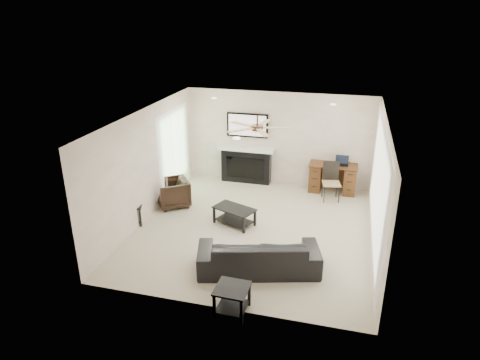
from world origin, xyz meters
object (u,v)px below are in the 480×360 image
at_px(armchair, 173,193).
at_px(fireplace_unit, 246,149).
at_px(coffee_table, 234,216).
at_px(desk, 332,178).
at_px(sofa, 259,254).

height_order(armchair, fireplace_unit, fireplace_unit).
distance_m(coffee_table, desk, 3.13).
height_order(sofa, coffee_table, sofa).
height_order(armchair, coffee_table, armchair).
xyz_separation_m(sofa, coffee_table, (-0.90, 1.60, -0.12)).
distance_m(coffee_table, fireplace_unit, 2.64).
distance_m(armchair, fireplace_unit, 2.45).
height_order(coffee_table, desk, desk).
bearing_deg(sofa, fireplace_unit, -88.53).
height_order(sofa, desk, desk).
relative_size(sofa, coffee_table, 2.46).
bearing_deg(armchair, fireplace_unit, 109.59).
xyz_separation_m(coffee_table, fireplace_unit, (-0.36, 2.51, 0.75)).
height_order(sofa, armchair, armchair).
distance_m(sofa, fireplace_unit, 4.34).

